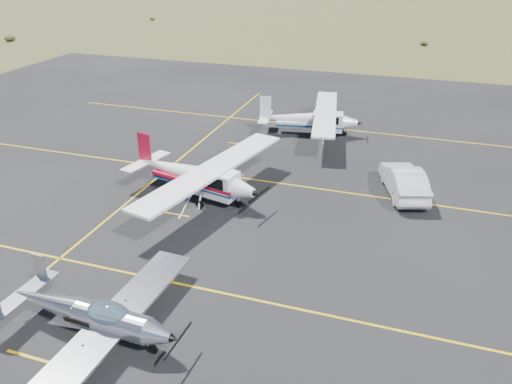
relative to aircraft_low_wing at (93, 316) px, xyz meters
The scene contains 6 objects.
ground 2.51m from the aircraft_low_wing, 54.00° to the left, with size 1600.00×1600.00×0.00m, color #383D1C.
apron 9.02m from the aircraft_low_wing, 81.32° to the left, with size 72.00×72.00×0.02m, color black.
aircraft_low_wing is the anchor object (origin of this frame).
aircraft_cessna 11.85m from the aircraft_low_wing, 96.23° to the left, with size 7.84×12.24×3.10m.
aircraft_plain 24.10m from the aircraft_low_wing, 83.78° to the left, with size 6.80×11.20×2.82m.
sedan 18.68m from the aircraft_low_wing, 57.59° to the left, with size 1.79×5.14×1.69m, color silver.
Camera 1 is at (8.73, -13.46, 13.12)m, focal length 35.00 mm.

